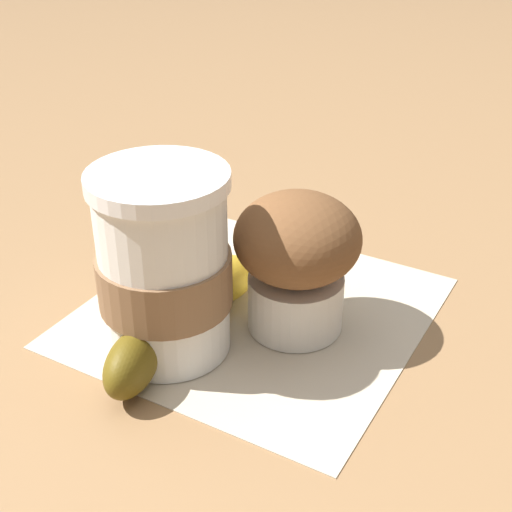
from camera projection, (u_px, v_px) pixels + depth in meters
name	position (u px, v px, depth m)	size (l,w,h in m)	color
ground_plane	(256.00, 312.00, 0.53)	(3.00, 3.00, 0.00)	#936D47
paper_napkin	(256.00, 311.00, 0.53)	(0.24, 0.24, 0.00)	beige
coffee_cup	(164.00, 267.00, 0.46)	(0.09, 0.09, 0.13)	white
muffin	(297.00, 257.00, 0.49)	(0.09, 0.09, 0.10)	white
banana	(201.00, 300.00, 0.51)	(0.21, 0.11, 0.04)	gold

